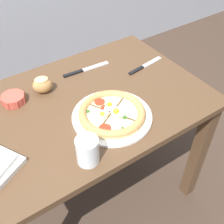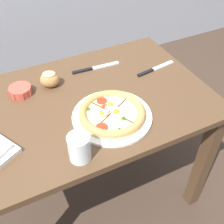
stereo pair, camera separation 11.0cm
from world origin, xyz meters
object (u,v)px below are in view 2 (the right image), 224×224
(ramekin_bowl, at_px, (20,90))
(knife_spare, at_px, (95,68))
(knife_main, at_px, (155,69))
(water_glass, at_px, (80,149))
(pizza, at_px, (112,114))
(bread_piece_near, at_px, (50,79))
(dining_table, at_px, (83,122))

(ramekin_bowl, xyz_separation_m, knife_spare, (0.37, 0.04, -0.01))
(knife_main, bearing_deg, knife_spare, 144.20)
(ramekin_bowl, bearing_deg, knife_main, -9.10)
(ramekin_bowl, relative_size, water_glass, 1.00)
(pizza, bearing_deg, bread_piece_near, 117.42)
(pizza, xyz_separation_m, knife_main, (0.34, 0.21, -0.02))
(dining_table, height_order, ramekin_bowl, ramekin_bowl)
(pizza, distance_m, water_glass, 0.23)
(dining_table, height_order, knife_main, knife_main)
(dining_table, height_order, water_glass, water_glass)
(dining_table, xyz_separation_m, knife_main, (0.42, 0.06, 0.12))
(dining_table, relative_size, water_glass, 10.91)
(ramekin_bowl, xyz_separation_m, knife_main, (0.63, -0.10, -0.01))
(bread_piece_near, xyz_separation_m, water_glass, (-0.03, -0.44, 0.00))
(knife_main, relative_size, knife_spare, 0.91)
(dining_table, distance_m, water_glass, 0.34)
(pizza, relative_size, knife_main, 1.46)
(knife_main, bearing_deg, dining_table, -179.39)
(bread_piece_near, bearing_deg, pizza, -62.58)
(bread_piece_near, relative_size, knife_spare, 0.41)
(ramekin_bowl, relative_size, knife_spare, 0.43)
(ramekin_bowl, bearing_deg, dining_table, -37.34)
(ramekin_bowl, relative_size, knife_main, 0.47)
(dining_table, relative_size, knife_main, 5.10)
(dining_table, relative_size, ramekin_bowl, 10.88)
(ramekin_bowl, xyz_separation_m, water_glass, (0.11, -0.44, 0.03))
(ramekin_bowl, distance_m, knife_spare, 0.37)
(ramekin_bowl, bearing_deg, knife_spare, 5.43)
(knife_spare, distance_m, water_glass, 0.55)
(knife_spare, bearing_deg, ramekin_bowl, -171.15)
(pizza, height_order, ramekin_bowl, pizza)
(knife_main, xyz_separation_m, water_glass, (-0.53, -0.34, 0.04))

